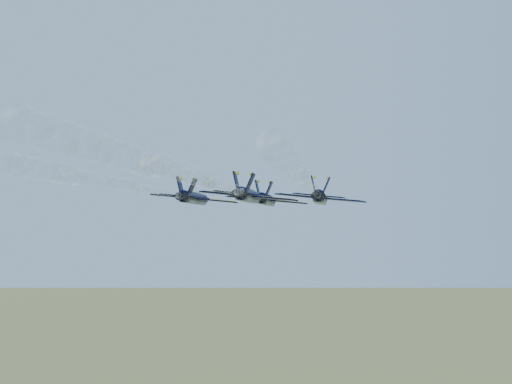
{
  "coord_description": "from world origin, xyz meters",
  "views": [
    {
      "loc": [
        -0.36,
        -116.08,
        97.03
      ],
      "look_at": [
        -2.67,
        0.92,
        101.41
      ],
      "focal_mm": 50.0,
      "sensor_mm": 36.0,
      "label": 1
    }
  ],
  "objects_px": {
    "jet_left": "(194,198)",
    "jet_right": "(320,198)",
    "jet_lead": "(267,200)",
    "jet_slot": "(249,196)"
  },
  "relations": [
    {
      "from": "jet_left",
      "to": "jet_right",
      "type": "relative_size",
      "value": 1.0
    },
    {
      "from": "jet_right",
      "to": "jet_slot",
      "type": "bearing_deg",
      "value": -132.17
    },
    {
      "from": "jet_left",
      "to": "jet_right",
      "type": "height_order",
      "value": "same"
    },
    {
      "from": "jet_lead",
      "to": "jet_left",
      "type": "xyz_separation_m",
      "value": [
        -11.82,
        -9.78,
        0.0
      ]
    },
    {
      "from": "jet_lead",
      "to": "jet_slot",
      "type": "distance_m",
      "value": 22.03
    },
    {
      "from": "jet_left",
      "to": "jet_slot",
      "type": "xyz_separation_m",
      "value": [
        9.29,
        -12.1,
        0.0
      ]
    },
    {
      "from": "jet_right",
      "to": "jet_lead",
      "type": "bearing_deg",
      "value": 132.15
    },
    {
      "from": "jet_lead",
      "to": "jet_left",
      "type": "relative_size",
      "value": 1.0
    },
    {
      "from": "jet_right",
      "to": "jet_left",
      "type": "bearing_deg",
      "value": -179.81
    },
    {
      "from": "jet_lead",
      "to": "jet_right",
      "type": "height_order",
      "value": "same"
    }
  ]
}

